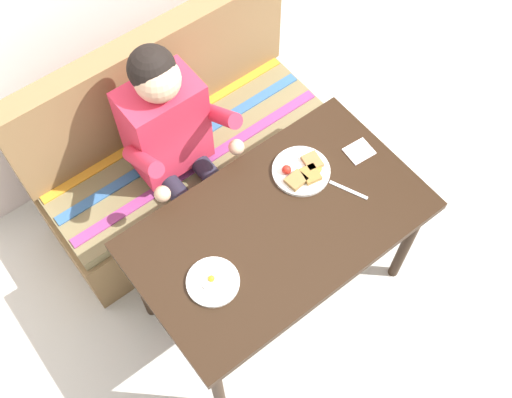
{
  "coord_description": "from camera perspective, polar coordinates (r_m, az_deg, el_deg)",
  "views": [
    {
      "loc": [
        -0.78,
        -0.86,
        2.95
      ],
      "look_at": [
        0.0,
        0.15,
        0.72
      ],
      "focal_mm": 43.91,
      "sensor_mm": 36.0,
      "label": 1
    }
  ],
  "objects": [
    {
      "name": "plate_eggs",
      "position": [
        2.39,
        -3.95,
        -7.53
      ],
      "size": [
        0.2,
        0.2,
        0.04
      ],
      "color": "white",
      "rests_on": "table"
    },
    {
      "name": "napkin",
      "position": [
        2.71,
        9.38,
        4.31
      ],
      "size": [
        0.12,
        0.11,
        0.01
      ],
      "primitive_type": "cube",
      "rotation": [
        0.0,
        0.0,
        -0.09
      ],
      "color": "silver",
      "rests_on": "table"
    },
    {
      "name": "plate_breakfast",
      "position": [
        2.61,
        4.24,
        2.55
      ],
      "size": [
        0.24,
        0.24,
        0.05
      ],
      "color": "white",
      "rests_on": "table"
    },
    {
      "name": "ground_plane",
      "position": [
        3.17,
        1.68,
        -8.36
      ],
      "size": [
        8.0,
        8.0,
        0.0
      ],
      "primitive_type": "plane",
      "color": "beige"
    },
    {
      "name": "couch",
      "position": [
        3.18,
        -6.83,
        4.11
      ],
      "size": [
        1.44,
        0.56,
        1.0
      ],
      "color": "olive",
      "rests_on": "ground"
    },
    {
      "name": "person",
      "position": [
        2.72,
        -7.43,
        5.42
      ],
      "size": [
        0.45,
        0.61,
        1.21
      ],
      "color": "#CC2A43",
      "rests_on": "ground"
    },
    {
      "name": "table",
      "position": [
        2.57,
        2.05,
        -3.09
      ],
      "size": [
        1.2,
        0.7,
        0.73
      ],
      "color": "black",
      "rests_on": "ground"
    },
    {
      "name": "fork",
      "position": [
        2.6,
        8.42,
        0.81
      ],
      "size": [
        0.08,
        0.16,
        0.0
      ],
      "primitive_type": "cube",
      "rotation": [
        0.0,
        0.0,
        0.42
      ],
      "color": "silver",
      "rests_on": "table"
    }
  ]
}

